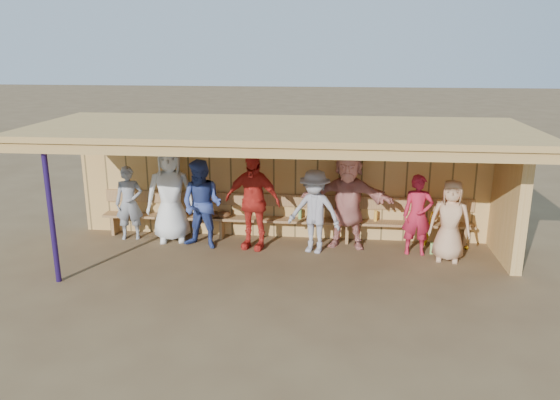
{
  "coord_description": "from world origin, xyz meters",
  "views": [
    {
      "loc": [
        1.04,
        -9.51,
        3.86
      ],
      "look_at": [
        0.0,
        0.35,
        1.05
      ],
      "focal_mm": 35.0,
      "sensor_mm": 36.0,
      "label": 1
    }
  ],
  "objects_px": {
    "bench": "(284,214)",
    "player_e": "(314,212)",
    "player_d": "(253,201)",
    "player_f": "(348,200)",
    "player_a": "(129,203)",
    "player_g": "(418,215)",
    "player_c": "(202,205)",
    "player_b": "(170,194)",
    "player_h": "(450,221)"
  },
  "relations": [
    {
      "from": "player_b",
      "to": "player_f",
      "type": "bearing_deg",
      "value": -15.02
    },
    {
      "from": "player_c",
      "to": "player_f",
      "type": "relative_size",
      "value": 0.91
    },
    {
      "from": "player_a",
      "to": "player_f",
      "type": "height_order",
      "value": "player_f"
    },
    {
      "from": "player_a",
      "to": "bench",
      "type": "height_order",
      "value": "player_a"
    },
    {
      "from": "player_d",
      "to": "player_f",
      "type": "xyz_separation_m",
      "value": [
        1.84,
        0.26,
        0.01
      ]
    },
    {
      "from": "player_b",
      "to": "player_h",
      "type": "distance_m",
      "value": 5.45
    },
    {
      "from": "player_e",
      "to": "player_a",
      "type": "bearing_deg",
      "value": -166.33
    },
    {
      "from": "player_a",
      "to": "player_d",
      "type": "xyz_separation_m",
      "value": [
        2.59,
        -0.26,
        0.19
      ]
    },
    {
      "from": "player_d",
      "to": "player_e",
      "type": "relative_size",
      "value": 1.17
    },
    {
      "from": "player_d",
      "to": "player_h",
      "type": "xyz_separation_m",
      "value": [
        3.7,
        -0.27,
        -0.19
      ]
    },
    {
      "from": "player_f",
      "to": "bench",
      "type": "xyz_separation_m",
      "value": [
        -1.28,
        0.31,
        -0.44
      ]
    },
    {
      "from": "player_f",
      "to": "player_h",
      "type": "bearing_deg",
      "value": -7.77
    },
    {
      "from": "player_d",
      "to": "player_g",
      "type": "height_order",
      "value": "player_d"
    },
    {
      "from": "player_e",
      "to": "player_g",
      "type": "xyz_separation_m",
      "value": [
        1.95,
        0.1,
        -0.04
      ]
    },
    {
      "from": "player_c",
      "to": "player_g",
      "type": "height_order",
      "value": "player_c"
    },
    {
      "from": "player_g",
      "to": "player_b",
      "type": "bearing_deg",
      "value": 178.85
    },
    {
      "from": "player_b",
      "to": "player_h",
      "type": "relative_size",
      "value": 1.28
    },
    {
      "from": "player_a",
      "to": "player_g",
      "type": "distance_m",
      "value": 5.75
    },
    {
      "from": "player_h",
      "to": "player_f",
      "type": "bearing_deg",
      "value": 174.36
    },
    {
      "from": "player_c",
      "to": "player_d",
      "type": "bearing_deg",
      "value": 19.49
    },
    {
      "from": "player_d",
      "to": "player_g",
      "type": "xyz_separation_m",
      "value": [
        3.15,
        -0.0,
        -0.18
      ]
    },
    {
      "from": "player_e",
      "to": "bench",
      "type": "height_order",
      "value": "player_e"
    },
    {
      "from": "player_c",
      "to": "player_g",
      "type": "bearing_deg",
      "value": 15.8
    },
    {
      "from": "player_b",
      "to": "player_e",
      "type": "distance_m",
      "value": 2.95
    },
    {
      "from": "player_c",
      "to": "player_e",
      "type": "height_order",
      "value": "player_c"
    },
    {
      "from": "player_b",
      "to": "player_e",
      "type": "height_order",
      "value": "player_b"
    },
    {
      "from": "player_c",
      "to": "player_b",
      "type": "bearing_deg",
      "value": 169.82
    },
    {
      "from": "player_d",
      "to": "bench",
      "type": "relative_size",
      "value": 0.25
    },
    {
      "from": "player_b",
      "to": "player_g",
      "type": "distance_m",
      "value": 4.88
    },
    {
      "from": "bench",
      "to": "player_e",
      "type": "bearing_deg",
      "value": -45.83
    },
    {
      "from": "player_a",
      "to": "player_f",
      "type": "xyz_separation_m",
      "value": [
        4.43,
        0.0,
        0.2
      ]
    },
    {
      "from": "player_d",
      "to": "player_f",
      "type": "bearing_deg",
      "value": 20.54
    },
    {
      "from": "player_g",
      "to": "player_f",
      "type": "bearing_deg",
      "value": 170.74
    },
    {
      "from": "player_f",
      "to": "player_e",
      "type": "bearing_deg",
      "value": -142.05
    },
    {
      "from": "player_d",
      "to": "player_f",
      "type": "distance_m",
      "value": 1.86
    },
    {
      "from": "player_d",
      "to": "bench",
      "type": "bearing_deg",
      "value": 57.83
    },
    {
      "from": "player_b",
      "to": "player_d",
      "type": "bearing_deg",
      "value": -23.54
    },
    {
      "from": "player_d",
      "to": "player_g",
      "type": "bearing_deg",
      "value": 12.53
    },
    {
      "from": "player_c",
      "to": "player_h",
      "type": "relative_size",
      "value": 1.15
    },
    {
      "from": "player_b",
      "to": "player_c",
      "type": "relative_size",
      "value": 1.12
    },
    {
      "from": "player_b",
      "to": "bench",
      "type": "distance_m",
      "value": 2.34
    },
    {
      "from": "player_h",
      "to": "player_e",
      "type": "bearing_deg",
      "value": -173.62
    },
    {
      "from": "player_d",
      "to": "bench",
      "type": "distance_m",
      "value": 0.9
    },
    {
      "from": "player_c",
      "to": "bench",
      "type": "xyz_separation_m",
      "value": [
        1.54,
        0.65,
        -0.35
      ]
    },
    {
      "from": "player_e",
      "to": "bench",
      "type": "distance_m",
      "value": 0.98
    },
    {
      "from": "player_d",
      "to": "player_c",
      "type": "bearing_deg",
      "value": -162.63
    },
    {
      "from": "player_a",
      "to": "player_f",
      "type": "bearing_deg",
      "value": -12.63
    },
    {
      "from": "player_a",
      "to": "player_d",
      "type": "distance_m",
      "value": 2.61
    },
    {
      "from": "player_a",
      "to": "player_e",
      "type": "bearing_deg",
      "value": -18.11
    },
    {
      "from": "player_a",
      "to": "bench",
      "type": "xyz_separation_m",
      "value": [
        3.15,
        0.31,
        -0.23
      ]
    }
  ]
}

